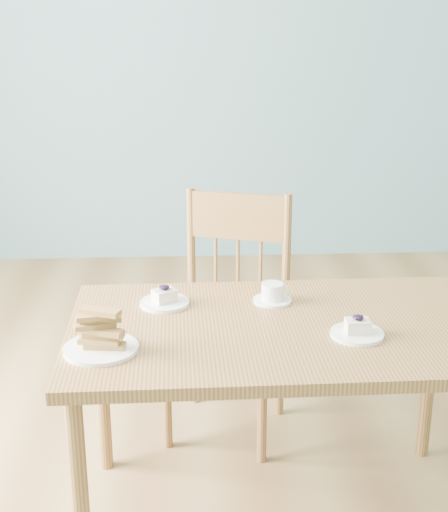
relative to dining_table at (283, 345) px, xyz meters
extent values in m
cube|color=#9B7A48|center=(0.16, 0.08, -0.60)|extent=(5.00, 5.00, 0.01)
cube|color=#67929B|center=(0.16, 2.58, 0.75)|extent=(5.00, 0.01, 2.70)
cube|color=#A1713D|center=(0.00, 0.00, 0.05)|extent=(1.25, 0.73, 0.04)
cylinder|color=#A1713D|center=(-0.56, -0.31, -0.28)|extent=(0.05, 0.05, 0.63)
cylinder|color=#A1713D|center=(-0.57, 0.29, -0.28)|extent=(0.05, 0.05, 0.63)
cylinder|color=#A1713D|center=(0.56, 0.31, -0.28)|extent=(0.05, 0.05, 0.63)
cube|color=#A1713D|center=(-0.14, 0.51, -0.18)|extent=(0.51, 0.50, 0.04)
cylinder|color=#A1713D|center=(-0.36, 0.40, -0.40)|extent=(0.03, 0.03, 0.40)
cylinder|color=#A1713D|center=(-0.02, 0.30, -0.40)|extent=(0.03, 0.03, 0.40)
cylinder|color=#A1713D|center=(-0.25, 0.72, -0.40)|extent=(0.03, 0.03, 0.40)
cylinder|color=#A1713D|center=(0.08, 0.61, -0.40)|extent=(0.03, 0.03, 0.40)
cylinder|color=#A1713D|center=(-0.26, 0.73, 0.07)|extent=(0.03, 0.03, 0.46)
cylinder|color=#A1713D|center=(0.09, 0.62, 0.07)|extent=(0.03, 0.03, 0.46)
cube|color=#A1713D|center=(-0.08, 0.67, 0.20)|extent=(0.34, 0.13, 0.18)
cylinder|color=#A1713D|center=(-0.17, 0.70, -0.02)|extent=(0.01, 0.01, 0.27)
cylinder|color=#A1713D|center=(-0.08, 0.67, -0.02)|extent=(0.01, 0.01, 0.27)
cylinder|color=#A1713D|center=(0.00, 0.65, -0.02)|extent=(0.01, 0.01, 0.27)
cylinder|color=white|center=(0.19, -0.09, 0.07)|extent=(0.15, 0.15, 0.01)
cube|color=beige|center=(0.19, -0.09, 0.10)|extent=(0.07, 0.05, 0.04)
ellipsoid|color=black|center=(0.19, -0.09, 0.12)|extent=(0.03, 0.03, 0.01)
sphere|color=black|center=(0.20, -0.08, 0.12)|extent=(0.01, 0.01, 0.01)
sphere|color=black|center=(0.18, -0.08, 0.12)|extent=(0.01, 0.01, 0.01)
sphere|color=black|center=(0.19, -0.10, 0.12)|extent=(0.01, 0.01, 0.01)
cylinder|color=white|center=(-0.35, 0.16, 0.07)|extent=(0.15, 0.15, 0.01)
cube|color=beige|center=(-0.35, 0.16, 0.10)|extent=(0.08, 0.08, 0.04)
ellipsoid|color=black|center=(-0.35, 0.16, 0.12)|extent=(0.03, 0.03, 0.01)
sphere|color=black|center=(-0.34, 0.17, 0.12)|extent=(0.01, 0.01, 0.01)
sphere|color=black|center=(-0.35, 0.17, 0.12)|extent=(0.01, 0.01, 0.01)
sphere|color=black|center=(-0.34, 0.16, 0.12)|extent=(0.01, 0.01, 0.01)
cylinder|color=white|center=(-0.01, 0.17, 0.07)|extent=(0.12, 0.12, 0.01)
cylinder|color=white|center=(-0.01, 0.17, 0.10)|extent=(0.07, 0.07, 0.05)
cylinder|color=#956A42|center=(-0.01, 0.17, 0.12)|extent=(0.06, 0.06, 0.00)
torus|color=white|center=(0.02, 0.17, 0.10)|extent=(0.04, 0.01, 0.04)
cylinder|color=white|center=(-0.51, -0.14, 0.07)|extent=(0.20, 0.20, 0.01)
camera|label=1|loc=(-0.27, -1.86, 0.91)|focal=50.00mm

